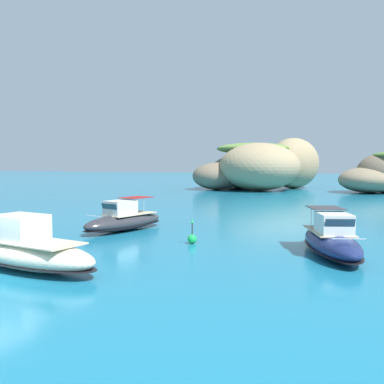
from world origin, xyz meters
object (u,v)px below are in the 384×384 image
(islet_large, at_px, (258,166))
(channel_buoy, at_px, (192,238))
(motorboat_navy, at_px, (332,240))
(motorboat_cream, at_px, (26,251))
(motorboat_charcoal, at_px, (124,220))

(islet_large, xyz_separation_m, channel_buoy, (7.48, -55.75, -3.92))
(motorboat_navy, height_order, channel_buoy, motorboat_navy)
(islet_large, bearing_deg, motorboat_cream, -87.78)
(motorboat_cream, xyz_separation_m, motorboat_navy, (12.93, 7.96, -0.07))
(motorboat_charcoal, bearing_deg, motorboat_navy, -13.42)
(motorboat_cream, relative_size, motorboat_charcoal, 1.12)
(islet_large, height_order, motorboat_navy, islet_large)
(motorboat_charcoal, bearing_deg, channel_buoy, -25.68)
(motorboat_cream, bearing_deg, islet_large, 92.22)
(islet_large, distance_m, motorboat_cream, 64.21)
(channel_buoy, bearing_deg, motorboat_navy, -2.56)
(motorboat_charcoal, bearing_deg, motorboat_cream, -83.16)
(motorboat_navy, relative_size, channel_buoy, 5.32)
(motorboat_cream, distance_m, channel_buoy, 9.71)
(motorboat_cream, relative_size, channel_buoy, 5.83)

